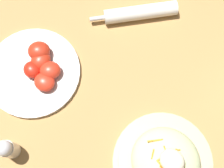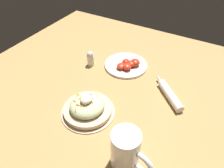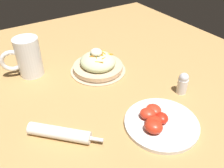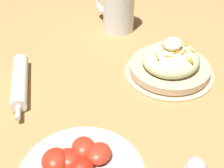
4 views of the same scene
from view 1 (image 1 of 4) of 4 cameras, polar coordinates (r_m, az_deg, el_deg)
name	(u,v)px [view 1 (image 1 of 4)]	position (r m, az deg, el deg)	size (l,w,h in m)	color
ground_plane	(142,119)	(0.71, 5.40, -6.37)	(1.43, 1.43, 0.00)	#B2844C
salad_plate	(165,161)	(0.67, 9.55, -13.66)	(0.21, 0.21, 0.09)	#D1B28E
napkin_roll	(140,12)	(0.78, 5.07, 12.78)	(0.17, 0.17, 0.03)	white
tomato_plate	(36,70)	(0.74, -13.56, 2.53)	(0.22, 0.22, 0.05)	silver
salt_shaker	(7,149)	(0.69, -18.41, -11.12)	(0.03, 0.03, 0.08)	white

